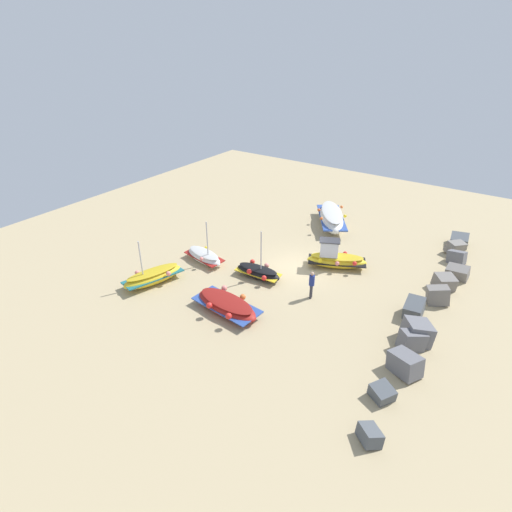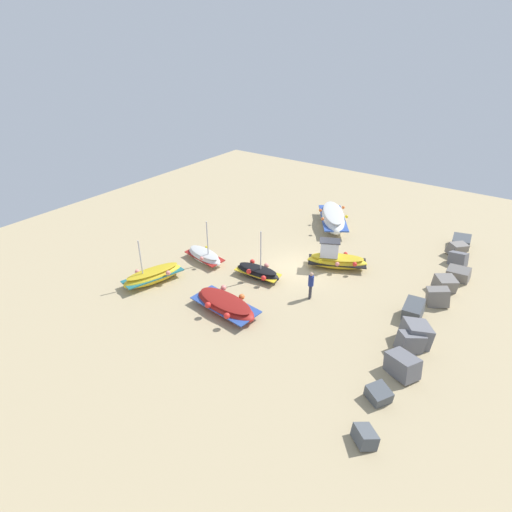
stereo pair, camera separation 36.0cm
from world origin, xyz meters
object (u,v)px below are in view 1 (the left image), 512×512
(fishing_boat_0, at_px, (226,305))
(fishing_boat_1, at_px, (331,217))
(fishing_boat_5, at_px, (153,276))
(person_walking, at_px, (312,283))
(fishing_boat_3, at_px, (336,259))
(fishing_boat_4, at_px, (258,272))
(fishing_boat_2, at_px, (204,256))

(fishing_boat_0, xyz_separation_m, fishing_boat_1, (-14.02, -0.33, 0.27))
(fishing_boat_5, xyz_separation_m, person_walking, (-4.06, 8.81, 0.53))
(fishing_boat_3, height_order, fishing_boat_5, fishing_boat_5)
(person_walking, bearing_deg, fishing_boat_0, 37.19)
(fishing_boat_4, bearing_deg, fishing_boat_1, -94.42)
(fishing_boat_2, bearing_deg, fishing_boat_5, 88.40)
(fishing_boat_1, distance_m, fishing_boat_3, 6.76)
(fishing_boat_2, relative_size, fishing_boat_4, 1.00)
(fishing_boat_5, bearing_deg, fishing_boat_2, 3.96)
(fishing_boat_2, xyz_separation_m, person_walking, (-0.21, 7.99, 0.59))
(fishing_boat_0, distance_m, fishing_boat_3, 8.52)
(fishing_boat_2, bearing_deg, person_walking, -168.07)
(fishing_boat_2, bearing_deg, fishing_boat_0, 152.98)
(fishing_boat_1, relative_size, fishing_boat_5, 1.37)
(fishing_boat_5, bearing_deg, fishing_boat_3, -29.56)
(fishing_boat_3, relative_size, fishing_boat_5, 1.00)
(fishing_boat_0, xyz_separation_m, fishing_boat_5, (0.20, -5.58, 0.05))
(fishing_boat_1, height_order, fishing_boat_3, fishing_boat_3)
(fishing_boat_1, bearing_deg, fishing_boat_3, 175.42)
(fishing_boat_0, xyz_separation_m, fishing_boat_3, (-8.04, 2.82, 0.18))
(fishing_boat_1, bearing_deg, fishing_boat_2, 124.51)
(fishing_boat_2, distance_m, person_walking, 8.02)
(fishing_boat_1, xyz_separation_m, person_walking, (10.16, 3.56, 0.31))
(person_walking, bearing_deg, fishing_boat_4, -14.75)
(fishing_boat_4, relative_size, person_walking, 1.91)
(fishing_boat_0, bearing_deg, person_walking, 56.53)
(fishing_boat_4, bearing_deg, fishing_boat_3, -132.98)
(fishing_boat_1, xyz_separation_m, fishing_boat_4, (10.04, -0.26, -0.28))
(fishing_boat_2, bearing_deg, fishing_boat_1, -102.70)
(fishing_boat_1, xyz_separation_m, fishing_boat_2, (10.37, -4.43, -0.28))
(fishing_boat_2, xyz_separation_m, fishing_boat_5, (3.85, -0.82, 0.06))
(fishing_boat_2, xyz_separation_m, fishing_boat_4, (-0.34, 4.17, -0.00))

